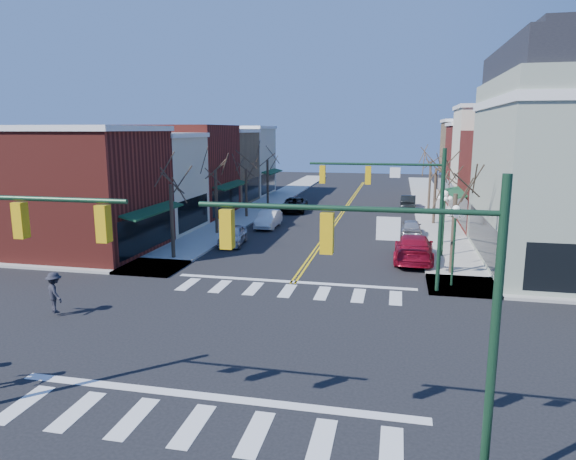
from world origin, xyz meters
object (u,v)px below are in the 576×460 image
Objects in this scene: lamppost_midblock at (444,212)px; car_left_mid at (268,219)px; lamppost_corner at (455,232)px; car_left_near at (233,235)px; car_left_far at (294,205)px; car_right_mid at (411,228)px; car_right_near at (414,248)px; car_right_far at (408,202)px; pedestrian_dark_b at (55,293)px.

car_left_mid is (-13.41, 7.78, -2.25)m from lamppost_midblock.
lamppost_corner is 1.08× the size of car_left_near.
car_left_far reaches higher than car_left_near.
car_left_far is at bearing -42.84° from car_right_mid.
car_left_far is 0.86× the size of car_right_near.
lamppost_midblock is at bearing 96.76° from car_right_far.
pedestrian_dark_b is at bearing 52.05° from car_right_mid.
car_right_near is (-1.80, 5.24, -2.12)m from lamppost_corner.
lamppost_corner reaches higher than car_left_near.
car_left_mid is 1.11× the size of car_right_mid.
lamppost_corner reaches higher than pedestrian_dark_b.
lamppost_corner and lamppost_midblock have the same top height.
lamppost_corner is 1.00× the size of car_left_mid.
car_right_far is at bearing -77.89° from pedestrian_dark_b.
car_right_far is (0.00, 22.43, -0.14)m from car_right_near.
lamppost_corner is 2.38× the size of pedestrian_dark_b.
car_left_far is 1.29× the size of car_right_mid.
car_left_mid is 0.86× the size of car_left_far.
lamppost_midblock is 3.05m from car_right_near.
car_left_near is 0.80× the size of car_left_far.
lamppost_corner is 1.00× the size of lamppost_midblock.
car_right_near is 22.43m from car_right_far.
car_right_mid is (-1.80, 6.67, -2.30)m from lamppost_midblock.
lamppost_midblock is at bearing -55.90° from car_left_far.
lamppost_midblock is 15.67m from car_left_mid.
car_left_far is (1.27, 15.68, 0.01)m from car_left_near.
car_right_near reaches higher than car_right_mid.
lamppost_midblock reaches higher than car_left_mid.
lamppost_midblock is (0.00, 6.50, 0.00)m from lamppost_corner.
car_right_mid is (-1.80, 13.17, -2.30)m from lamppost_corner.
pedestrian_dark_b reaches higher than car_left_near.
pedestrian_dark_b is (-17.42, -7.88, -1.90)m from lamppost_corner.
car_left_near is 15.59m from pedestrian_dark_b.
lamppost_corner is 13.49m from car_right_mid.
pedestrian_dark_b is at bearing -140.46° from lamppost_midblock.
pedestrian_dark_b is at bearing 41.28° from car_right_near.
car_right_mid is 14.50m from car_right_far.
lamppost_corner is 6.50m from lamppost_midblock.
car_left_mid reaches higher than car_left_far.
car_left_mid is (-13.41, 14.28, -2.25)m from lamppost_corner.
car_right_far is (12.47, 20.28, 0.02)m from car_left_near.
car_left_near is at bearing -98.00° from car_left_mid.
lamppost_midblock is 1.08× the size of car_left_near.
pedestrian_dark_b is at bearing 68.17° from car_right_far.
car_left_near reaches higher than car_right_mid.
lamppost_corner is 0.74× the size of car_right_near.
lamppost_midblock is at bearing -10.37° from car_left_near.
car_right_near is (-1.80, -1.26, -2.12)m from lamppost_midblock.
car_right_far is 38.83m from pedestrian_dark_b.
car_right_far is at bearing 51.59° from car_left_near.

